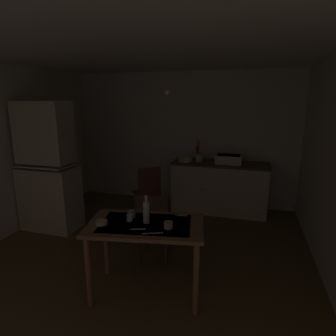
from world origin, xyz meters
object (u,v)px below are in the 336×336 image
at_px(mug_dark, 168,225).
at_px(chair_by_counter, 148,191).
at_px(hutch_cabinet, 48,171).
at_px(mixing_bowl_counter, 185,159).
at_px(sink_basin, 229,159).
at_px(hand_pump, 198,152).
at_px(chair_far_side, 154,227).
at_px(glass_bottle, 146,211).
at_px(dining_table, 146,234).
at_px(serving_bowl_wide, 101,222).

bearing_deg(mug_dark, chair_by_counter, 115.77).
xyz_separation_m(hutch_cabinet, mixing_bowl_counter, (1.84, 1.38, 0.02)).
height_order(sink_basin, chair_by_counter, sink_basin).
bearing_deg(hand_pump, mixing_bowl_counter, -155.16).
xyz_separation_m(chair_far_side, chair_by_counter, (-0.54, 1.24, 0.00)).
bearing_deg(glass_bottle, mixing_bowl_counter, 93.29).
height_order(dining_table, chair_far_side, chair_far_side).
xyz_separation_m(mixing_bowl_counter, serving_bowl_wide, (-0.28, -2.56, -0.15)).
distance_m(hand_pump, dining_table, 2.55).
height_order(mixing_bowl_counter, chair_far_side, mixing_bowl_counter).
height_order(hand_pump, dining_table, hand_pump).
xyz_separation_m(sink_basin, mug_dark, (-0.38, -2.51, -0.17)).
distance_m(dining_table, mug_dark, 0.29).
bearing_deg(serving_bowl_wide, mug_dark, 8.52).
relative_size(dining_table, glass_bottle, 4.30).
xyz_separation_m(dining_table, glass_bottle, (0.00, 0.02, 0.23)).
xyz_separation_m(hand_pump, serving_bowl_wide, (-0.48, -2.65, -0.27)).
relative_size(hutch_cabinet, chair_by_counter, 2.14).
height_order(hutch_cabinet, dining_table, hutch_cabinet).
bearing_deg(chair_far_side, hutch_cabinet, 165.64).
relative_size(hutch_cabinet, glass_bottle, 6.76).
bearing_deg(hutch_cabinet, dining_table, -27.71).
relative_size(sink_basin, chair_by_counter, 0.48).
distance_m(hand_pump, mug_dark, 2.57).
bearing_deg(chair_by_counter, glass_bottle, -70.20).
bearing_deg(serving_bowl_wide, dining_table, 18.37).
bearing_deg(hand_pump, sink_basin, -4.62).
relative_size(chair_far_side, chair_by_counter, 0.99).
relative_size(mixing_bowl_counter, mug_dark, 2.85).
xyz_separation_m(hand_pump, chair_far_side, (-0.17, -1.96, -0.60)).
distance_m(dining_table, chair_by_counter, 1.92).
distance_m(sink_basin, chair_by_counter, 1.52).
relative_size(mixing_bowl_counter, glass_bottle, 0.88).
xyz_separation_m(chair_by_counter, mug_dark, (0.89, -1.84, 0.33)).
bearing_deg(chair_by_counter, sink_basin, 27.78).
xyz_separation_m(sink_basin, glass_bottle, (-0.63, -2.45, -0.08)).
distance_m(sink_basin, glass_bottle, 2.53).
distance_m(sink_basin, chair_far_side, 2.11).
height_order(dining_table, serving_bowl_wide, serving_bowl_wide).
relative_size(hutch_cabinet, mixing_bowl_counter, 7.68).
bearing_deg(hutch_cabinet, chair_by_counter, 29.80).
bearing_deg(glass_bottle, hutch_cabinet, 152.84).
height_order(mixing_bowl_counter, dining_table, mixing_bowl_counter).
height_order(hutch_cabinet, serving_bowl_wide, hutch_cabinet).
bearing_deg(chair_far_side, sink_basin, 69.06).
xyz_separation_m(hand_pump, chair_by_counter, (-0.71, -0.71, -0.59)).
bearing_deg(chair_by_counter, dining_table, -70.48).
xyz_separation_m(hutch_cabinet, glass_bottle, (1.97, -1.01, -0.02)).
distance_m(chair_by_counter, serving_bowl_wide, 1.98).
bearing_deg(mixing_bowl_counter, sink_basin, 3.74).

